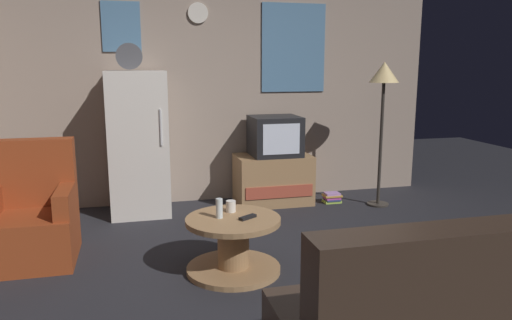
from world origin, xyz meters
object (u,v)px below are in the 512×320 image
object	(u,v)px
fridge	(138,143)
tv_stand	(273,179)
book_stack	(332,198)
coffee_table	(233,245)
mug_ceramic_white	(231,206)
armchair	(31,219)
remote_control	(248,217)
standing_lamp	(384,84)
wine_glass	(219,208)
crt_tv	(275,136)

from	to	relation	value
fridge	tv_stand	distance (m)	1.55
book_stack	coffee_table	bearing A→B (deg)	-132.88
mug_ceramic_white	armchair	bearing A→B (deg)	162.57
coffee_table	mug_ceramic_white	bearing A→B (deg)	85.01
fridge	mug_ceramic_white	size ratio (longest dim) A/B	19.67
coffee_table	armchair	xyz separation A→B (m)	(-1.53, 0.64, 0.12)
remote_control	armchair	xyz separation A→B (m)	(-1.63, 0.68, -0.10)
armchair	remote_control	bearing A→B (deg)	-22.72
remote_control	armchair	bearing A→B (deg)	125.29
fridge	remote_control	world-z (taller)	fridge
tv_stand	remote_control	size ratio (longest dim) A/B	5.60
book_stack	standing_lamp	bearing A→B (deg)	-24.96
wine_glass	coffee_table	bearing A→B (deg)	-12.58
wine_glass	mug_ceramic_white	bearing A→B (deg)	48.70
mug_ceramic_white	fridge	bearing A→B (deg)	113.08
fridge	book_stack	distance (m)	2.25
fridge	coffee_table	size ratio (longest dim) A/B	2.46
tv_stand	remote_control	xyz separation A→B (m)	(-0.71, -1.80, 0.16)
crt_tv	remote_control	bearing A→B (deg)	-112.20
coffee_table	standing_lamp	bearing A→B (deg)	35.24
wine_glass	remote_control	world-z (taller)	wine_glass
mug_ceramic_white	standing_lamp	bearing A→B (deg)	32.32
fridge	tv_stand	size ratio (longest dim) A/B	2.11
crt_tv	wine_glass	distance (m)	1.98
remote_control	armchair	size ratio (longest dim) A/B	0.16
coffee_table	wine_glass	size ratio (longest dim) A/B	4.80
mug_ceramic_white	remote_control	xyz separation A→B (m)	(0.09, -0.20, -0.03)
fridge	tv_stand	xyz separation A→B (m)	(1.47, 0.02, -0.48)
fridge	wine_glass	distance (m)	1.81
fridge	wine_glass	size ratio (longest dim) A/B	11.80
tv_stand	crt_tv	distance (m)	0.50
wine_glass	fridge	bearing A→B (deg)	108.11
fridge	standing_lamp	world-z (taller)	fridge
standing_lamp	coffee_table	distance (m)	2.64
standing_lamp	remote_control	world-z (taller)	standing_lamp
coffee_table	tv_stand	bearing A→B (deg)	64.99
armchair	coffee_table	bearing A→B (deg)	-22.57
fridge	book_stack	xyz separation A→B (m)	(2.13, -0.13, -0.70)
crt_tv	book_stack	world-z (taller)	crt_tv
coffee_table	mug_ceramic_white	size ratio (longest dim) A/B	8.00
fridge	crt_tv	xyz separation A→B (m)	(1.49, 0.02, 0.02)
tv_stand	crt_tv	xyz separation A→B (m)	(0.02, -0.00, 0.50)
crt_tv	coffee_table	world-z (taller)	crt_tv
crt_tv	book_stack	xyz separation A→B (m)	(0.64, -0.16, -0.72)
armchair	standing_lamp	bearing A→B (deg)	11.96
crt_tv	wine_glass	size ratio (longest dim) A/B	3.60
armchair	book_stack	bearing A→B (deg)	17.59
crt_tv	standing_lamp	size ratio (longest dim) A/B	0.34
coffee_table	fridge	bearing A→B (deg)	110.85
coffee_table	crt_tv	bearing A→B (deg)	64.47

